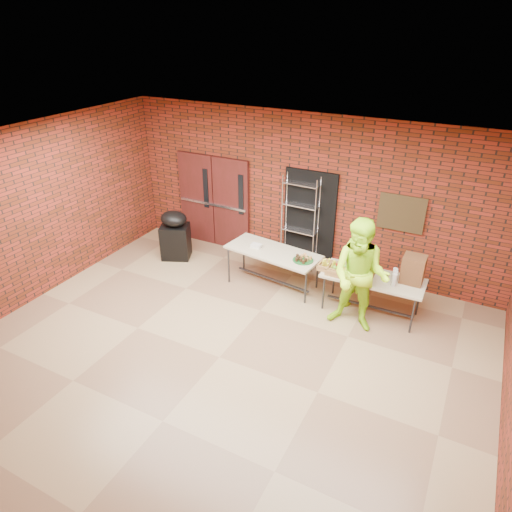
{
  "coord_description": "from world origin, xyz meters",
  "views": [
    {
      "loc": [
        3.1,
        -4.72,
        4.81
      ],
      "look_at": [
        -0.07,
        1.4,
        1.14
      ],
      "focal_mm": 32.0,
      "sensor_mm": 36.0,
      "label": 1
    }
  ],
  "objects": [
    {
      "name": "napkin_box",
      "position": [
        -0.56,
        2.36,
        0.79
      ],
      "size": [
        0.2,
        0.13,
        0.07
      ],
      "primitive_type": "cube",
      "color": "silver",
      "rests_on": "table_left"
    },
    {
      "name": "basket_oranges",
      "position": [
        1.56,
        2.41,
        0.78
      ],
      "size": [
        0.42,
        0.32,
        0.13
      ],
      "color": "#AF7746",
      "rests_on": "table_right"
    },
    {
      "name": "volunteer_man",
      "position": [
        1.65,
        1.79,
        1.0
      ],
      "size": [
        0.97,
        0.76,
        2.0
      ],
      "primitive_type": "imported",
      "rotation": [
        0.0,
        0.0,
        0.0
      ],
      "color": "#B1F81B",
      "rests_on": "room"
    },
    {
      "name": "dark_doorway",
      "position": [
        0.1,
        3.46,
        1.05
      ],
      "size": [
        1.1,
        0.06,
        2.1
      ],
      "primitive_type": "cube",
      "color": "black",
      "rests_on": "room"
    },
    {
      "name": "wire_rack",
      "position": [
        -0.05,
        3.32,
        1.01
      ],
      "size": [
        0.75,
        0.27,
        2.01
      ],
      "primitive_type": null,
      "rotation": [
        0.0,
        0.0,
        -0.04
      ],
      "color": "#B5B5BC",
      "rests_on": "room"
    },
    {
      "name": "room",
      "position": [
        0.0,
        0.0,
        1.6
      ],
      "size": [
        8.08,
        7.08,
        3.28
      ],
      "color": "brown",
      "rests_on": "ground"
    },
    {
      "name": "volunteer_woman",
      "position": [
        1.49,
        2.31,
        0.87
      ],
      "size": [
        0.71,
        0.55,
        1.75
      ],
      "primitive_type": "imported",
      "rotation": [
        0.0,
        0.0,
        2.92
      ],
      "color": "#B1F81B",
      "rests_on": "room"
    },
    {
      "name": "cup_stack_mid",
      "position": [
        2.14,
        2.2,
        0.84
      ],
      "size": [
        0.08,
        0.08,
        0.23
      ],
      "primitive_type": "cylinder",
      "color": "silver",
      "rests_on": "table_right"
    },
    {
      "name": "bronze_plaque",
      "position": [
        1.9,
        3.45,
        1.55
      ],
      "size": [
        0.85,
        0.04,
        0.7
      ],
      "primitive_type": "cube",
      "color": "#392C16",
      "rests_on": "room"
    },
    {
      "name": "coffee_dispenser",
      "position": [
        2.38,
        2.48,
        0.97
      ],
      "size": [
        0.37,
        0.33,
        0.49
      ],
      "primitive_type": "cube",
      "color": "brown",
      "rests_on": "table_right"
    },
    {
      "name": "cup_stack_front",
      "position": [
        2.13,
        2.26,
        0.85
      ],
      "size": [
        0.08,
        0.08,
        0.25
      ],
      "primitive_type": "cylinder",
      "color": "silver",
      "rests_on": "table_right"
    },
    {
      "name": "table_right",
      "position": [
        1.76,
        2.33,
        0.67
      ],
      "size": [
        1.78,
        0.76,
        0.73
      ],
      "rotation": [
        0.0,
        0.0,
        0.02
      ],
      "color": "tan",
      "rests_on": "room"
    },
    {
      "name": "table_left",
      "position": [
        -0.2,
        2.36,
        0.7
      ],
      "size": [
        1.93,
        1.0,
        0.76
      ],
      "rotation": [
        0.0,
        0.0,
        -0.13
      ],
      "color": "tan",
      "rests_on": "room"
    },
    {
      "name": "covered_grill",
      "position": [
        -2.61,
        2.45,
        0.54
      ],
      "size": [
        0.75,
        0.7,
        1.09
      ],
      "rotation": [
        0.0,
        0.0,
        0.42
      ],
      "color": "black",
      "rests_on": "room"
    },
    {
      "name": "cup_stack_back",
      "position": [
        2.11,
        2.37,
        0.85
      ],
      "size": [
        0.08,
        0.08,
        0.25
      ],
      "primitive_type": "cylinder",
      "color": "silver",
      "rests_on": "table_right"
    },
    {
      "name": "double_doors",
      "position": [
        -2.2,
        3.44,
        1.05
      ],
      "size": [
        1.78,
        0.12,
        2.1
      ],
      "color": "#481514",
      "rests_on": "room"
    },
    {
      "name": "basket_apples",
      "position": [
        1.21,
        2.19,
        0.79
      ],
      "size": [
        0.48,
        0.37,
        0.15
      ],
      "color": "#AF7746",
      "rests_on": "table_right"
    },
    {
      "name": "basket_bananas",
      "position": [
        1.0,
        2.26,
        0.78
      ],
      "size": [
        0.42,
        0.33,
        0.13
      ],
      "color": "#AF7746",
      "rests_on": "table_right"
    },
    {
      "name": "muffin_tray",
      "position": [
        0.46,
        2.27,
        0.8
      ],
      "size": [
        0.39,
        0.39,
        0.1
      ],
      "color": "#155120",
      "rests_on": "table_left"
    }
  ]
}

